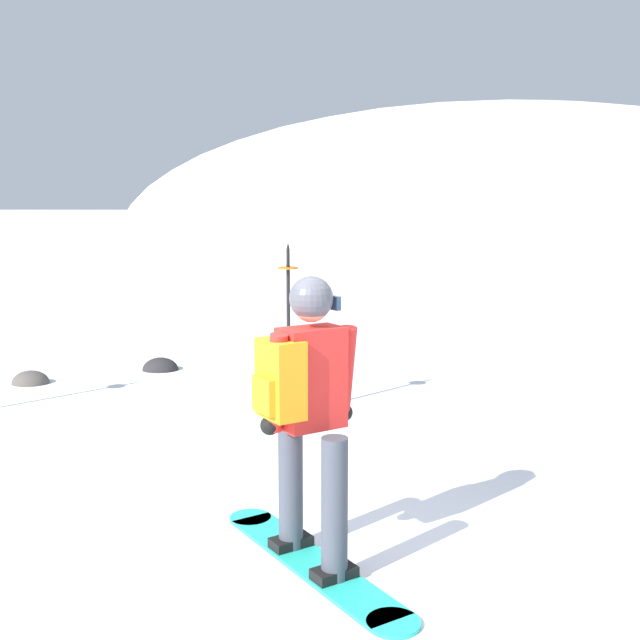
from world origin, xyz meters
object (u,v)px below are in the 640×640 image
at_px(rock_dark, 31,383).
at_px(snowboarder_main, 307,415).
at_px(rock_mid, 160,370).
at_px(piste_marker_near, 288,317).

bearing_deg(rock_dark, snowboarder_main, -53.00).
xyz_separation_m(rock_dark, rock_mid, (1.36, 0.76, 0.00)).
relative_size(snowboarder_main, rock_mid, 3.80).
distance_m(snowboarder_main, piste_marker_near, 3.27).
height_order(piste_marker_near, rock_mid, piste_marker_near).
bearing_deg(piste_marker_near, snowboarder_main, -84.63).
bearing_deg(piste_marker_near, rock_dark, 157.71).
xyz_separation_m(piste_marker_near, rock_dark, (-3.11, 1.27, -1.00)).
bearing_deg(piste_marker_near, rock_mid, 130.77).
relative_size(piste_marker_near, rock_dark, 4.00).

